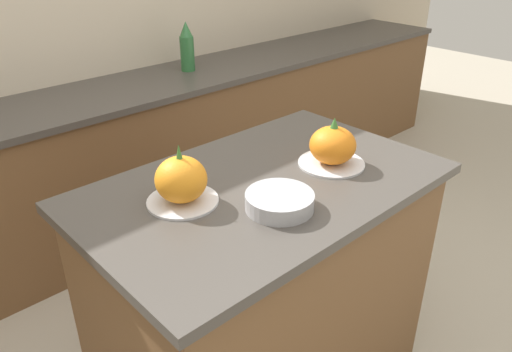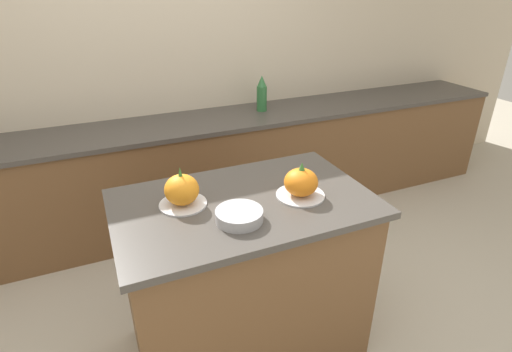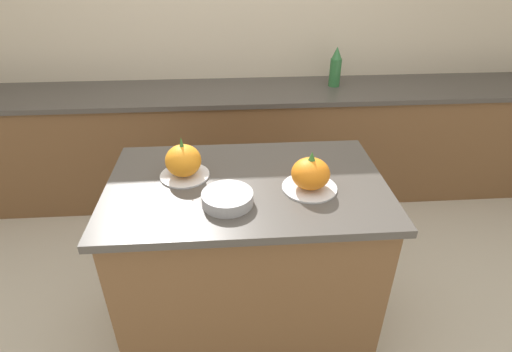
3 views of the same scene
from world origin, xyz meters
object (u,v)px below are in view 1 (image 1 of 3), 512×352
Objects in this scene: pumpkin_cake_left at (181,181)px; pumpkin_cake_right at (333,147)px; bottle_tall at (187,47)px; mixing_bowl at (280,201)px.

pumpkin_cake_right is (0.54, -0.14, -0.00)m from pumpkin_cake_left.
pumpkin_cake_left is 0.55m from pumpkin_cake_right.
pumpkin_cake_left reaches higher than pumpkin_cake_right.
bottle_tall is at bearing 53.54° from pumpkin_cake_left.
mixing_bowl is at bearing -50.38° from pumpkin_cake_left.
pumpkin_cake_left is 0.94× the size of pumpkin_cake_right.
mixing_bowl is (-0.35, -0.09, -0.04)m from pumpkin_cake_right.
pumpkin_cake_right is 0.80× the size of bottle_tall.
bottle_tall reaches higher than pumpkin_cake_right.
bottle_tall is (1.01, 1.37, 0.01)m from pumpkin_cake_left.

